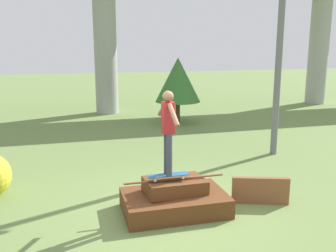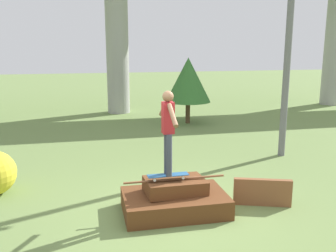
{
  "view_description": "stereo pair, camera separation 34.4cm",
  "coord_description": "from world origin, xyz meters",
  "views": [
    {
      "loc": [
        -2.03,
        -6.81,
        3.33
      ],
      "look_at": [
        -0.14,
        -0.01,
        1.8
      ],
      "focal_mm": 40.0,
      "sensor_mm": 36.0,
      "label": 1
    },
    {
      "loc": [
        -1.7,
        -6.89,
        3.33
      ],
      "look_at": [
        -0.14,
        -0.01,
        1.8
      ],
      "focal_mm": 40.0,
      "sensor_mm": 36.0,
      "label": 2
    }
  ],
  "objects": [
    {
      "name": "tree_behind_left",
      "position": [
        2.67,
        8.53,
        1.88
      ],
      "size": [
        1.94,
        1.94,
        2.83
      ],
      "color": "#4C3823",
      "rests_on": "ground_plane"
    },
    {
      "name": "utility_pole",
      "position": [
        4.17,
        3.18,
        3.57
      ],
      "size": [
        1.3,
        0.2,
        6.9
      ],
      "color": "slate",
      "rests_on": "ground_plane"
    },
    {
      "name": "ground_plane",
      "position": [
        0.0,
        0.0,
        0.0
      ],
      "size": [
        80.0,
        80.0,
        0.0
      ],
      "primitive_type": "plane",
      "color": "olive"
    },
    {
      "name": "scrap_pile",
      "position": [
        0.0,
        0.01,
        0.26
      ],
      "size": [
        2.09,
        1.33,
        0.72
      ],
      "color": "#5B3319",
      "rests_on": "ground_plane"
    },
    {
      "name": "skater",
      "position": [
        -0.14,
        -0.01,
        1.79
      ],
      "size": [
        0.22,
        1.28,
        1.68
      ],
      "color": "#383D4C",
      "rests_on": "skateboard"
    },
    {
      "name": "skateboard",
      "position": [
        -0.14,
        -0.01,
        0.8
      ],
      "size": [
        0.83,
        0.22,
        0.09
      ],
      "color": "#23517F",
      "rests_on": "scrap_pile"
    },
    {
      "name": "scrap_plank_loose",
      "position": [
        1.88,
        -0.1,
        0.29
      ],
      "size": [
        1.17,
        0.51,
        0.58
      ],
      "color": "brown",
      "rests_on": "ground_plane"
    }
  ]
}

